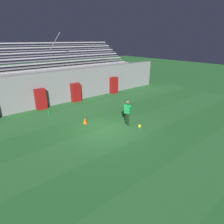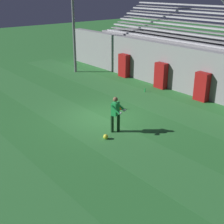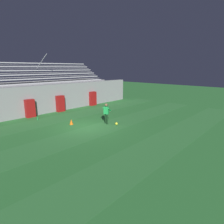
{
  "view_description": "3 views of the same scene",
  "coord_description": "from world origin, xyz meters",
  "px_view_note": "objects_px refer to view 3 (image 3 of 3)",
  "views": [
    {
      "loc": [
        -6.24,
        -8.67,
        5.27
      ],
      "look_at": [
        0.97,
        0.1,
        0.85
      ],
      "focal_mm": 30.0,
      "sensor_mm": 36.0,
      "label": 1
    },
    {
      "loc": [
        11.54,
        -8.96,
        6.14
      ],
      "look_at": [
        2.7,
        -1.68,
        1.55
      ],
      "focal_mm": 50.0,
      "sensor_mm": 36.0,
      "label": 2
    },
    {
      "loc": [
        -8.7,
        -10.88,
        4.44
      ],
      "look_at": [
        2.41,
        -0.56,
        0.84
      ],
      "focal_mm": 30.0,
      "sensor_mm": 36.0,
      "label": 3
    }
  ],
  "objects_px": {
    "goalkeeper": "(106,112)",
    "soccer_ball": "(116,124)",
    "traffic_cone": "(71,122)",
    "padding_pillar_far_right": "(93,99)",
    "padding_pillar_gate_right": "(60,104)",
    "water_bottle": "(38,119)",
    "padding_pillar_gate_left": "(30,108)"
  },
  "relations": [
    {
      "from": "padding_pillar_far_right",
      "to": "soccer_ball",
      "type": "xyz_separation_m",
      "value": [
        -4.06,
        -7.39,
        -0.72
      ]
    },
    {
      "from": "padding_pillar_far_right",
      "to": "traffic_cone",
      "type": "xyz_separation_m",
      "value": [
        -6.41,
        -4.63,
        -0.62
      ]
    },
    {
      "from": "traffic_cone",
      "to": "padding_pillar_far_right",
      "type": "bearing_deg",
      "value": 35.88
    },
    {
      "from": "water_bottle",
      "to": "padding_pillar_far_right",
      "type": "bearing_deg",
      "value": 10.43
    },
    {
      "from": "padding_pillar_far_right",
      "to": "goalkeeper",
      "type": "xyz_separation_m",
      "value": [
        -4.36,
        -6.58,
        0.13
      ]
    },
    {
      "from": "padding_pillar_gate_right",
      "to": "goalkeeper",
      "type": "bearing_deg",
      "value": -89.13
    },
    {
      "from": "traffic_cone",
      "to": "water_bottle",
      "type": "relative_size",
      "value": 1.75
    },
    {
      "from": "padding_pillar_gate_left",
      "to": "padding_pillar_gate_right",
      "type": "height_order",
      "value": "same"
    },
    {
      "from": "padding_pillar_far_right",
      "to": "traffic_cone",
      "type": "height_order",
      "value": "padding_pillar_far_right"
    },
    {
      "from": "soccer_ball",
      "to": "traffic_cone",
      "type": "bearing_deg",
      "value": 130.46
    },
    {
      "from": "padding_pillar_gate_right",
      "to": "goalkeeper",
      "type": "height_order",
      "value": "goalkeeper"
    },
    {
      "from": "padding_pillar_gate_right",
      "to": "padding_pillar_far_right",
      "type": "relative_size",
      "value": 1.0
    },
    {
      "from": "soccer_ball",
      "to": "traffic_cone",
      "type": "distance_m",
      "value": 3.63
    },
    {
      "from": "padding_pillar_far_right",
      "to": "water_bottle",
      "type": "relative_size",
      "value": 6.9
    },
    {
      "from": "padding_pillar_gate_right",
      "to": "traffic_cone",
      "type": "height_order",
      "value": "padding_pillar_gate_right"
    },
    {
      "from": "padding_pillar_far_right",
      "to": "soccer_ball",
      "type": "bearing_deg",
      "value": -118.75
    },
    {
      "from": "goalkeeper",
      "to": "traffic_cone",
      "type": "distance_m",
      "value": 2.92
    },
    {
      "from": "goalkeeper",
      "to": "soccer_ball",
      "type": "height_order",
      "value": "goalkeeper"
    },
    {
      "from": "goalkeeper",
      "to": "soccer_ball",
      "type": "xyz_separation_m",
      "value": [
        0.3,
        -0.82,
        -0.84
      ]
    },
    {
      "from": "traffic_cone",
      "to": "padding_pillar_gate_right",
      "type": "bearing_deg",
      "value": 67.18
    },
    {
      "from": "goalkeeper",
      "to": "water_bottle",
      "type": "xyz_separation_m",
      "value": [
        -3.27,
        5.17,
        -0.83
      ]
    },
    {
      "from": "soccer_ball",
      "to": "water_bottle",
      "type": "relative_size",
      "value": 0.92
    },
    {
      "from": "padding_pillar_gate_right",
      "to": "water_bottle",
      "type": "bearing_deg",
      "value": -156.13
    },
    {
      "from": "padding_pillar_gate_right",
      "to": "padding_pillar_far_right",
      "type": "xyz_separation_m",
      "value": [
        4.46,
        0.0,
        0.0
      ]
    },
    {
      "from": "padding_pillar_gate_right",
      "to": "water_bottle",
      "type": "relative_size",
      "value": 6.9
    },
    {
      "from": "padding_pillar_gate_left",
      "to": "padding_pillar_gate_right",
      "type": "distance_m",
      "value": 3.16
    },
    {
      "from": "padding_pillar_gate_right",
      "to": "padding_pillar_gate_left",
      "type": "bearing_deg",
      "value": 180.0
    },
    {
      "from": "padding_pillar_gate_right",
      "to": "soccer_ball",
      "type": "xyz_separation_m",
      "value": [
        0.4,
        -7.39,
        -0.72
      ]
    },
    {
      "from": "traffic_cone",
      "to": "water_bottle",
      "type": "height_order",
      "value": "traffic_cone"
    },
    {
      "from": "padding_pillar_far_right",
      "to": "goalkeeper",
      "type": "bearing_deg",
      "value": -123.53
    },
    {
      "from": "padding_pillar_gate_left",
      "to": "soccer_ball",
      "type": "xyz_separation_m",
      "value": [
        3.56,
        -7.39,
        -0.72
      ]
    },
    {
      "from": "padding_pillar_gate_right",
      "to": "goalkeeper",
      "type": "relative_size",
      "value": 0.99
    }
  ]
}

